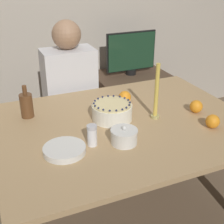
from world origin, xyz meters
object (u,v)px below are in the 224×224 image
object	(u,v)px
sugar_shaker	(92,135)
tv_monitor	(131,53)
candle	(156,96)
cake	(112,111)
person_man_blue_shirt	(71,106)
bottle	(27,105)
sugar_bowl	(124,136)

from	to	relation	value
sugar_shaker	tv_monitor	xyz separation A→B (m)	(0.85, 1.27, 0.02)
candle	cake	bearing A→B (deg)	160.41
cake	candle	bearing A→B (deg)	-19.59
person_man_blue_shirt	tv_monitor	xyz separation A→B (m)	(0.70, 0.33, 0.28)
sugar_shaker	candle	distance (m)	0.49
bottle	person_man_blue_shirt	xyz separation A→B (m)	(0.40, 0.47, -0.28)
cake	bottle	xyz separation A→B (m)	(-0.46, 0.23, 0.03)
candle	bottle	size ratio (longest dim) A/B	1.68
sugar_shaker	sugar_bowl	bearing A→B (deg)	-16.43
candle	bottle	bearing A→B (deg)	155.74
cake	person_man_blue_shirt	world-z (taller)	person_man_blue_shirt
sugar_shaker	bottle	size ratio (longest dim) A/B	0.56
bottle	candle	bearing A→B (deg)	-24.26
cake	sugar_shaker	world-z (taller)	sugar_shaker
bottle	person_man_blue_shirt	distance (m)	0.68
sugar_bowl	tv_monitor	world-z (taller)	tv_monitor
cake	sugar_bowl	size ratio (longest dim) A/B	1.69
cake	sugar_bowl	bearing A→B (deg)	-100.35
tv_monitor	candle	bearing A→B (deg)	-109.28
sugar_shaker	person_man_blue_shirt	xyz separation A→B (m)	(0.15, 0.94, -0.26)
cake	sugar_shaker	xyz separation A→B (m)	(-0.21, -0.23, 0.01)
sugar_shaker	person_man_blue_shirt	bearing A→B (deg)	81.03
sugar_shaker	candle	world-z (taller)	candle
bottle	person_man_blue_shirt	size ratio (longest dim) A/B	0.17
sugar_bowl	bottle	size ratio (longest dim) A/B	0.70
sugar_bowl	sugar_shaker	world-z (taller)	sugar_shaker
sugar_bowl	sugar_shaker	size ratio (longest dim) A/B	1.25
cake	bottle	size ratio (longest dim) A/B	1.19
sugar_shaker	candle	bearing A→B (deg)	17.41
person_man_blue_shirt	sugar_shaker	bearing A→B (deg)	81.03
cake	person_man_blue_shirt	bearing A→B (deg)	95.14
cake	sugar_bowl	distance (m)	0.28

